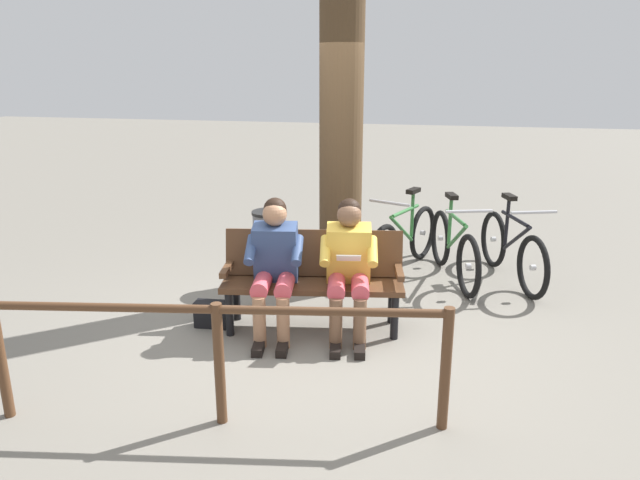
{
  "coord_description": "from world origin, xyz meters",
  "views": [
    {
      "loc": [
        -1.06,
        4.56,
        2.28
      ],
      "look_at": [
        0.08,
        -0.45,
        0.75
      ],
      "focal_mm": 32.8,
      "sensor_mm": 36.0,
      "label": 1
    }
  ],
  "objects_px": {
    "handbag": "(212,314)",
    "litter_bin": "(270,248)",
    "bicycle_black": "(453,248)",
    "bicycle_silver": "(404,240)",
    "person_reading": "(349,262)",
    "tree_trunk": "(341,131)",
    "person_companion": "(275,261)",
    "bicycle_purple": "(512,250)",
    "bench": "(313,273)"
  },
  "relations": [
    {
      "from": "bicycle_black",
      "to": "tree_trunk",
      "type": "bearing_deg",
      "value": -87.34
    },
    {
      "from": "bench",
      "to": "litter_bin",
      "type": "bearing_deg",
      "value": -62.61
    },
    {
      "from": "tree_trunk",
      "to": "litter_bin",
      "type": "height_order",
      "value": "tree_trunk"
    },
    {
      "from": "handbag",
      "to": "bicycle_silver",
      "type": "xyz_separation_m",
      "value": [
        -1.57,
        -1.95,
        0.24
      ]
    },
    {
      "from": "bicycle_black",
      "to": "person_companion",
      "type": "bearing_deg",
      "value": -58.84
    },
    {
      "from": "handbag",
      "to": "bicycle_purple",
      "type": "bearing_deg",
      "value": -146.13
    },
    {
      "from": "handbag",
      "to": "tree_trunk",
      "type": "xyz_separation_m",
      "value": [
        -0.93,
        -1.31,
        1.53
      ]
    },
    {
      "from": "litter_bin",
      "to": "bicycle_black",
      "type": "height_order",
      "value": "bicycle_black"
    },
    {
      "from": "person_companion",
      "to": "bicycle_purple",
      "type": "distance_m",
      "value": 2.83
    },
    {
      "from": "bicycle_purple",
      "to": "bicycle_black",
      "type": "height_order",
      "value": "same"
    },
    {
      "from": "handbag",
      "to": "litter_bin",
      "type": "xyz_separation_m",
      "value": [
        -0.21,
        -1.14,
        0.29
      ]
    },
    {
      "from": "bicycle_purple",
      "to": "bench",
      "type": "bearing_deg",
      "value": -68.11
    },
    {
      "from": "handbag",
      "to": "tree_trunk",
      "type": "height_order",
      "value": "tree_trunk"
    },
    {
      "from": "person_reading",
      "to": "handbag",
      "type": "xyz_separation_m",
      "value": [
        1.23,
        0.13,
        -0.54
      ]
    },
    {
      "from": "person_companion",
      "to": "litter_bin",
      "type": "relative_size",
      "value": 1.46
    },
    {
      "from": "bench",
      "to": "tree_trunk",
      "type": "relative_size",
      "value": 0.5
    },
    {
      "from": "bicycle_black",
      "to": "bicycle_silver",
      "type": "distance_m",
      "value": 0.59
    },
    {
      "from": "tree_trunk",
      "to": "person_companion",
      "type": "bearing_deg",
      "value": 75.59
    },
    {
      "from": "person_reading",
      "to": "person_companion",
      "type": "relative_size",
      "value": 1.0
    },
    {
      "from": "handbag",
      "to": "bicycle_purple",
      "type": "relative_size",
      "value": 0.19
    },
    {
      "from": "person_reading",
      "to": "bicycle_purple",
      "type": "height_order",
      "value": "person_reading"
    },
    {
      "from": "handbag",
      "to": "bicycle_purple",
      "type": "height_order",
      "value": "bicycle_purple"
    },
    {
      "from": "bench",
      "to": "bicycle_silver",
      "type": "relative_size",
      "value": 1.04
    },
    {
      "from": "person_companion",
      "to": "bicycle_purple",
      "type": "relative_size",
      "value": 0.75
    },
    {
      "from": "tree_trunk",
      "to": "bicycle_black",
      "type": "xyz_separation_m",
      "value": [
        -1.19,
        -0.44,
        -1.29
      ]
    },
    {
      "from": "person_reading",
      "to": "person_companion",
      "type": "distance_m",
      "value": 0.64
    },
    {
      "from": "bench",
      "to": "handbag",
      "type": "xyz_separation_m",
      "value": [
        0.89,
        0.24,
        -0.39
      ]
    },
    {
      "from": "tree_trunk",
      "to": "bicycle_purple",
      "type": "xyz_separation_m",
      "value": [
        -1.81,
        -0.53,
        -1.29
      ]
    },
    {
      "from": "person_reading",
      "to": "bicycle_silver",
      "type": "relative_size",
      "value": 0.76
    },
    {
      "from": "person_reading",
      "to": "handbag",
      "type": "height_order",
      "value": "person_reading"
    },
    {
      "from": "tree_trunk",
      "to": "bicycle_purple",
      "type": "bearing_deg",
      "value": -163.63
    },
    {
      "from": "bench",
      "to": "person_reading",
      "type": "distance_m",
      "value": 0.39
    },
    {
      "from": "bicycle_silver",
      "to": "tree_trunk",
      "type": "bearing_deg",
      "value": -23.77
    },
    {
      "from": "litter_bin",
      "to": "tree_trunk",
      "type": "bearing_deg",
      "value": -166.91
    },
    {
      "from": "bench",
      "to": "tree_trunk",
      "type": "bearing_deg",
      "value": -102.09
    },
    {
      "from": "bench",
      "to": "person_companion",
      "type": "distance_m",
      "value": 0.4
    },
    {
      "from": "bicycle_black",
      "to": "bicycle_silver",
      "type": "relative_size",
      "value": 1.02
    },
    {
      "from": "handbag",
      "to": "bicycle_purple",
      "type": "xyz_separation_m",
      "value": [
        -2.74,
        -1.84,
        0.24
      ]
    },
    {
      "from": "person_reading",
      "to": "litter_bin",
      "type": "bearing_deg",
      "value": -54.41
    },
    {
      "from": "litter_bin",
      "to": "bench",
      "type": "bearing_deg",
      "value": 127.3
    },
    {
      "from": "person_reading",
      "to": "bicycle_purple",
      "type": "bearing_deg",
      "value": -141.37
    },
    {
      "from": "person_reading",
      "to": "bicycle_black",
      "type": "xyz_separation_m",
      "value": [
        -0.89,
        -1.61,
        -0.31
      ]
    },
    {
      "from": "person_reading",
      "to": "bicycle_silver",
      "type": "bearing_deg",
      "value": -110.37
    },
    {
      "from": "person_reading",
      "to": "bicycle_black",
      "type": "relative_size",
      "value": 0.74
    },
    {
      "from": "handbag",
      "to": "litter_bin",
      "type": "distance_m",
      "value": 1.2
    },
    {
      "from": "tree_trunk",
      "to": "litter_bin",
      "type": "relative_size",
      "value": 4.03
    },
    {
      "from": "person_reading",
      "to": "litter_bin",
      "type": "distance_m",
      "value": 1.46
    },
    {
      "from": "bicycle_purple",
      "to": "bicycle_silver",
      "type": "distance_m",
      "value": 1.18
    },
    {
      "from": "person_companion",
      "to": "bicycle_silver",
      "type": "relative_size",
      "value": 0.76
    },
    {
      "from": "person_companion",
      "to": "bicycle_silver",
      "type": "height_order",
      "value": "person_companion"
    }
  ]
}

